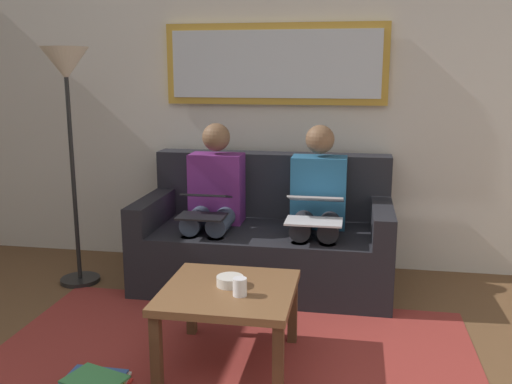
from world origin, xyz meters
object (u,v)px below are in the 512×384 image
(framed_mirror, at_px, (275,64))
(coffee_table, at_px, (229,298))
(laptop_silver, at_px, (315,209))
(couch, at_px, (266,239))
(bowl, at_px, (231,281))
(cup, at_px, (240,287))
(person_right, at_px, (214,199))
(laptop_black, at_px, (205,205))
(magazine_stack, at_px, (96,381))
(person_left, at_px, (318,204))
(standing_lamp, at_px, (67,91))

(framed_mirror, height_order, coffee_table, framed_mirror)
(laptop_silver, bearing_deg, framed_mirror, -62.04)
(couch, height_order, framed_mirror, framed_mirror)
(framed_mirror, height_order, bowl, framed_mirror)
(cup, distance_m, person_right, 1.32)
(bowl, height_order, laptop_black, laptop_black)
(framed_mirror, xyz_separation_m, coffee_table, (-0.00, 1.61, -1.19))
(laptop_silver, distance_m, person_right, 0.77)
(bowl, bearing_deg, coffee_table, 92.66)
(cup, xyz_separation_m, laptop_black, (0.44, -0.99, 0.16))
(cup, relative_size, magazine_stack, 0.28)
(framed_mirror, relative_size, person_left, 1.46)
(laptop_black, bearing_deg, person_left, -161.61)
(couch, height_order, bowl, couch)
(laptop_silver, xyz_separation_m, person_right, (0.74, -0.24, -0.02))
(cup, distance_m, laptop_black, 1.10)
(bowl, bearing_deg, laptop_silver, -112.63)
(coffee_table, height_order, laptop_black, laptop_black)
(person_left, relative_size, laptop_black, 3.30)
(magazine_stack, bearing_deg, framed_mirror, -106.76)
(framed_mirror, xyz_separation_m, laptop_silver, (-0.37, 0.69, -0.92))
(framed_mirror, height_order, person_left, framed_mirror)
(coffee_table, xyz_separation_m, standing_lamp, (1.33, -0.95, 1.01))
(bowl, relative_size, magazine_stack, 0.43)
(cup, bearing_deg, person_right, -70.18)
(couch, bearing_deg, magazine_stack, 69.37)
(couch, height_order, cup, couch)
(standing_lamp, bearing_deg, magazine_stack, 119.84)
(framed_mirror, distance_m, bowl, 1.92)
(bowl, distance_m, laptop_black, 0.96)
(bowl, xyz_separation_m, laptop_black, (0.37, -0.87, 0.18))
(person_right, bearing_deg, person_left, 180.00)
(coffee_table, distance_m, laptop_silver, 1.02)
(person_left, bearing_deg, laptop_silver, 90.00)
(coffee_table, xyz_separation_m, magazine_stack, (0.59, 0.34, -0.33))
(cup, xyz_separation_m, magazine_stack, (0.66, 0.25, -0.43))
(bowl, relative_size, person_left, 0.12)
(person_right, bearing_deg, couch, -169.55)
(person_left, relative_size, magazine_stack, 3.49)
(person_left, distance_m, laptop_silver, 0.24)
(bowl, xyz_separation_m, standing_lamp, (1.33, -0.91, 0.93))
(couch, relative_size, person_left, 1.54)
(person_left, distance_m, standing_lamp, 1.87)
(couch, bearing_deg, standing_lamp, 11.38)
(framed_mirror, distance_m, standing_lamp, 1.49)
(cup, distance_m, bowl, 0.14)
(coffee_table, bearing_deg, cup, 130.30)
(couch, xyz_separation_m, magazine_stack, (0.59, 1.56, -0.28))
(magazine_stack, bearing_deg, person_left, -122.65)
(cup, bearing_deg, standing_lamp, -36.43)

